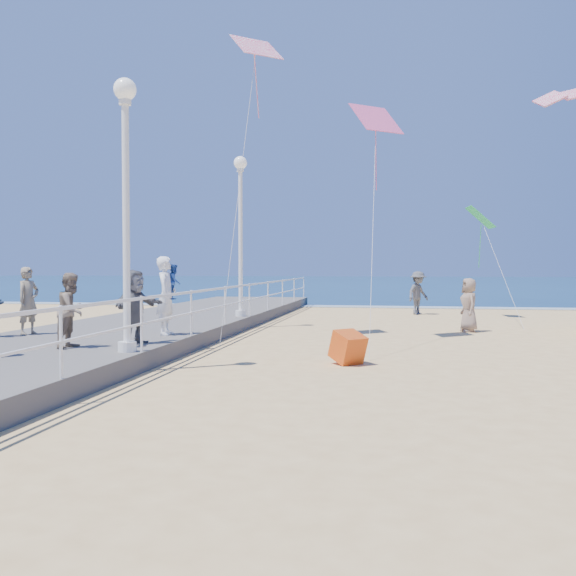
% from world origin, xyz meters
% --- Properties ---
extents(ground, '(160.00, 160.00, 0.00)m').
position_xyz_m(ground, '(0.00, 0.00, 0.00)').
color(ground, '#E9C17A').
rests_on(ground, ground).
extents(ocean, '(160.00, 90.00, 0.05)m').
position_xyz_m(ocean, '(0.00, 65.00, 0.01)').
color(ocean, '#0D304E').
rests_on(ocean, ground).
extents(surf_line, '(160.00, 1.20, 0.04)m').
position_xyz_m(surf_line, '(0.00, 20.50, 0.03)').
color(surf_line, white).
rests_on(surf_line, ground).
extents(boardwalk, '(5.00, 44.00, 0.40)m').
position_xyz_m(boardwalk, '(-7.50, 0.00, 0.20)').
color(boardwalk, slate).
rests_on(boardwalk, ground).
extents(railing, '(0.05, 42.00, 0.55)m').
position_xyz_m(railing, '(-5.05, 0.00, 1.25)').
color(railing, white).
rests_on(railing, boardwalk).
extents(lamp_post_mid, '(0.44, 0.44, 5.32)m').
position_xyz_m(lamp_post_mid, '(-5.35, 0.00, 3.66)').
color(lamp_post_mid, white).
rests_on(lamp_post_mid, boardwalk).
extents(lamp_post_far, '(0.44, 0.44, 5.32)m').
position_xyz_m(lamp_post_far, '(-5.35, 9.00, 3.66)').
color(lamp_post_far, white).
rests_on(lamp_post_far, boardwalk).
extents(woman_holding_toddler, '(0.53, 0.74, 1.91)m').
position_xyz_m(woman_holding_toddler, '(-5.71, 3.08, 1.36)').
color(woman_holding_toddler, white).
rests_on(woman_holding_toddler, boardwalk).
extents(toddler_held, '(0.38, 0.46, 0.88)m').
position_xyz_m(toddler_held, '(-5.56, 3.23, 1.69)').
color(toddler_held, '#2E58AF').
rests_on(toddler_held, boardwalk).
extents(spectator_1, '(0.62, 0.78, 1.54)m').
position_xyz_m(spectator_1, '(-6.73, 0.39, 1.17)').
color(spectator_1, gray).
rests_on(spectator_1, boardwalk).
extents(spectator_5, '(0.83, 1.56, 1.61)m').
position_xyz_m(spectator_5, '(-5.71, 1.19, 1.20)').
color(spectator_5, '#5E5E63').
rests_on(spectator_5, boardwalk).
extents(spectator_6, '(0.55, 0.69, 1.66)m').
position_xyz_m(spectator_6, '(-9.06, 2.55, 1.23)').
color(spectator_6, gray).
rests_on(spectator_6, boardwalk).
extents(beach_walker_a, '(1.28, 1.36, 1.85)m').
position_xyz_m(beach_walker_a, '(0.64, 16.09, 0.92)').
color(beach_walker_a, '#505054').
rests_on(beach_walker_a, ground).
extents(beach_walker_c, '(0.72, 0.93, 1.70)m').
position_xyz_m(beach_walker_c, '(2.04, 9.08, 0.85)').
color(beach_walker_c, gray).
rests_on(beach_walker_c, ground).
extents(box_kite, '(0.89, 0.89, 0.74)m').
position_xyz_m(box_kite, '(-1.16, 1.71, 0.30)').
color(box_kite, red).
rests_on(box_kite, ground).
extents(kite_diamond_pink, '(1.56, 1.51, 0.92)m').
position_xyz_m(kite_diamond_pink, '(-0.79, 6.54, 6.22)').
color(kite_diamond_pink, '#DB5187').
extents(kite_diamond_green, '(1.09, 1.38, 0.87)m').
position_xyz_m(kite_diamond_green, '(3.02, 14.85, 4.02)').
color(kite_diamond_green, '#29C25F').
extents(kite_diamond_redwhite, '(1.59, 1.56, 0.80)m').
position_xyz_m(kite_diamond_redwhite, '(-4.18, 6.33, 8.34)').
color(kite_diamond_redwhite, '#E51A4C').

